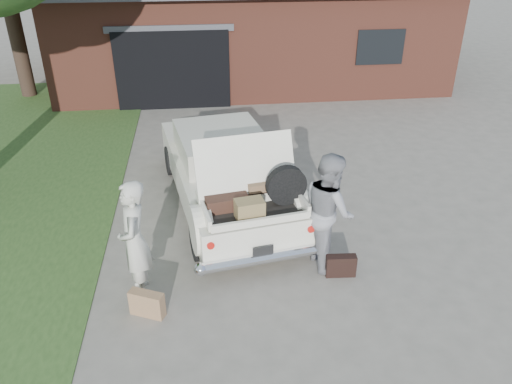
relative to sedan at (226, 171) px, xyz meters
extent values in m
plane|color=gray|center=(0.38, -2.16, -0.71)|extent=(90.00, 90.00, 0.00)
cube|color=brown|center=(1.38, 9.34, 0.79)|extent=(12.00, 7.00, 3.00)
cube|color=black|center=(-1.12, 5.89, 0.39)|extent=(3.20, 0.30, 2.20)
cube|color=#4C4C51|center=(-1.12, 5.82, 1.54)|extent=(3.50, 0.12, 0.18)
cube|color=black|center=(4.88, 5.82, 0.89)|extent=(1.40, 0.08, 1.00)
cylinder|color=#38281E|center=(-5.70, 7.55, 2.09)|extent=(0.44, 0.44, 5.61)
cube|color=white|center=(-0.01, 0.04, -0.12)|extent=(2.55, 4.95, 0.61)
cube|color=beige|center=(-0.06, 0.32, 0.42)|extent=(1.85, 2.12, 0.49)
cube|color=black|center=(-0.20, 1.20, 0.40)|extent=(1.45, 0.32, 0.41)
cube|color=black|center=(0.09, -0.56, 0.40)|extent=(1.45, 0.32, 0.41)
cylinder|color=black|center=(-0.56, -1.68, -0.40)|extent=(0.31, 0.65, 0.62)
cylinder|color=black|center=(1.08, -1.40, -0.40)|extent=(0.31, 0.65, 0.62)
cylinder|color=black|center=(-1.09, 1.48, -0.40)|extent=(0.31, 0.65, 0.62)
cylinder|color=black|center=(0.54, 1.76, -0.40)|extent=(0.31, 0.65, 0.62)
cylinder|color=silver|center=(0.39, -2.33, -0.33)|extent=(1.93, 0.49, 0.17)
cylinder|color=#A5140F|center=(-0.38, -2.39, 0.02)|extent=(0.13, 0.11, 0.11)
cylinder|color=#A5140F|center=(1.14, -2.14, 0.02)|extent=(0.13, 0.11, 0.11)
cube|color=black|center=(0.40, -2.35, -0.19)|extent=(0.32, 0.07, 0.16)
cube|color=black|center=(0.29, -1.73, 0.20)|extent=(1.61, 1.27, 0.04)
cube|color=white|center=(-0.45, -1.85, 0.30)|extent=(0.23, 1.03, 0.17)
cube|color=white|center=(1.03, -1.60, 0.30)|extent=(0.23, 1.03, 0.17)
cube|color=white|center=(0.38, -2.24, 0.26)|extent=(1.50, 0.31, 0.11)
cube|color=white|center=(0.24, -1.42, 0.72)|extent=(1.64, 0.71, 1.01)
cube|color=#3F251B|center=(-0.10, -1.67, 0.33)|extent=(0.72, 0.53, 0.21)
cube|color=olive|center=(0.23, -2.04, 0.37)|extent=(0.46, 0.34, 0.29)
cube|color=black|center=(0.38, -1.42, 0.30)|extent=(0.53, 0.40, 0.15)
cube|color=#8A6746|center=(0.43, -1.49, 0.46)|extent=(0.41, 0.30, 0.13)
cylinder|color=black|center=(0.84, -1.68, 0.54)|extent=(0.65, 0.25, 0.64)
imported|color=beige|center=(-1.43, -2.44, 0.20)|extent=(0.47, 0.69, 1.83)
imported|color=gray|center=(1.45, -1.99, 0.23)|extent=(0.84, 1.01, 1.89)
cube|color=#A07651|center=(-1.30, -2.93, -0.52)|extent=(0.51, 0.34, 0.38)
cube|color=black|center=(1.60, -2.39, -0.53)|extent=(0.47, 0.18, 0.36)
camera|label=1|loc=(-0.42, -8.36, 4.13)|focal=35.00mm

